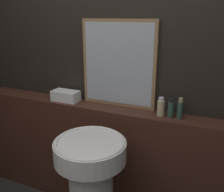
{
  "coord_description": "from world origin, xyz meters",
  "views": [
    {
      "loc": [
        0.78,
        -0.34,
        1.67
      ],
      "look_at": [
        0.07,
        1.27,
        1.1
      ],
      "focal_mm": 40.0,
      "sensor_mm": 36.0,
      "label": 1
    }
  ],
  "objects": [
    {
      "name": "shampoo_bottle",
      "position": [
        0.42,
        1.37,
        1.03
      ],
      "size": [
        0.05,
        0.05,
        0.14
      ],
      "color": "#C6B284",
      "rests_on": "vanity_counter"
    },
    {
      "name": "conditioner_bottle",
      "position": [
        0.49,
        1.37,
        1.03
      ],
      "size": [
        0.04,
        0.04,
        0.14
      ],
      "color": "#2D4C3D",
      "rests_on": "vanity_counter"
    },
    {
      "name": "towel_stack",
      "position": [
        -0.41,
        1.37,
        1.01
      ],
      "size": [
        0.24,
        0.13,
        0.09
      ],
      "color": "white",
      "rests_on": "vanity_counter"
    },
    {
      "name": "wall_back",
      "position": [
        0.0,
        1.5,
        1.25
      ],
      "size": [
        8.0,
        0.06,
        2.5
      ],
      "color": "black",
      "rests_on": "ground_plane"
    },
    {
      "name": "vanity_counter",
      "position": [
        0.0,
        1.37,
        0.48
      ],
      "size": [
        2.51,
        0.2,
        0.96
      ],
      "color": "#422319",
      "rests_on": "ground_plane"
    },
    {
      "name": "mirror",
      "position": [
        0.05,
        1.45,
        1.3
      ],
      "size": [
        0.61,
        0.03,
        0.68
      ],
      "color": "#937047",
      "rests_on": "vanity_counter"
    },
    {
      "name": "lotion_bottle",
      "position": [
        0.56,
        1.37,
        1.03
      ],
      "size": [
        0.04,
        0.04,
        0.15
      ],
      "color": "#2D4C3D",
      "rests_on": "vanity_counter"
    },
    {
      "name": "pedestal_sink",
      "position": [
        0.07,
        0.92,
        0.53
      ],
      "size": [
        0.48,
        0.48,
        0.9
      ],
      "color": "white",
      "rests_on": "ground_plane"
    }
  ]
}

